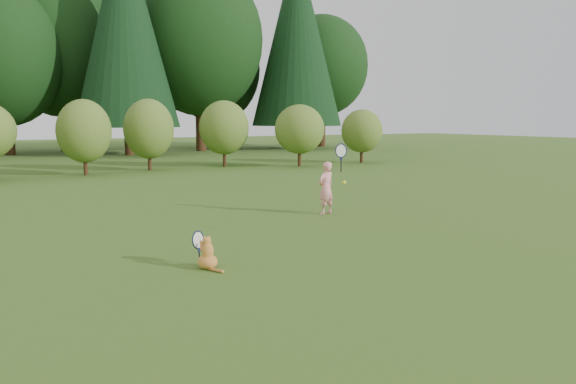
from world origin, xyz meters
TOP-DOWN VIEW (x-y plane):
  - ground at (0.00, 0.00)m, footprint 100.00×100.00m
  - shrub_row at (0.00, 13.00)m, footprint 28.00×3.00m
  - woodland_backdrop at (0.00, 23.00)m, footprint 48.00×10.00m
  - child at (1.81, 2.06)m, footprint 0.62×0.36m
  - cat at (-1.86, -0.72)m, footprint 0.32×0.57m
  - tennis_ball at (0.81, 0.02)m, footprint 0.07×0.07m

SIDE VIEW (x-z plane):
  - ground at x=0.00m, z-range 0.00..0.00m
  - cat at x=-1.86m, z-range -0.07..0.52m
  - child at x=1.81m, z-range -0.24..1.37m
  - tennis_ball at x=0.81m, z-range 0.87..0.94m
  - shrub_row at x=0.00m, z-range 0.00..2.80m
  - woodland_backdrop at x=0.00m, z-range 0.00..15.00m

